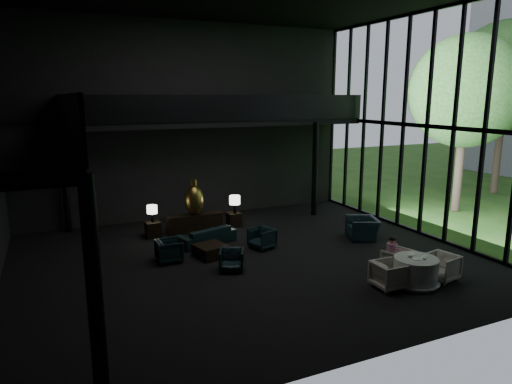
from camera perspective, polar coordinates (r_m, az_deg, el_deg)
name	(u,v)px	position (r m, az deg, el deg)	size (l,w,h in m)	color
floor	(250,260)	(14.46, -0.81, -8.55)	(14.00, 12.00, 0.02)	black
wall_back	(191,122)	(19.22, -8.14, 8.66)	(14.00, 0.04, 8.00)	black
wall_front	(384,156)	(8.47, 15.71, 4.32)	(14.00, 0.04, 8.00)	black
curtain_wall	(427,126)	(17.56, 20.60, 7.73)	(0.20, 12.00, 8.00)	black
mezzanine_left	(22,140)	(12.47, -27.17, 5.76)	(2.00, 12.00, 0.25)	black
mezzanine_back	(222,123)	(18.59, -4.26, 8.64)	(12.00, 2.00, 0.25)	black
railing_left	(65,115)	(12.42, -22.78, 8.91)	(0.06, 12.00, 1.00)	black
railing_back	(231,108)	(17.63, -3.14, 10.43)	(12.00, 0.06, 1.00)	black
column_sw	(96,306)	(7.38, -19.42, -13.25)	(0.24, 0.24, 4.00)	black
column_nw	(65,180)	(18.37, -22.80, 1.41)	(0.24, 0.24, 4.00)	black
column_ne	(315,169)	(19.58, 7.37, 2.85)	(0.24, 0.24, 4.00)	black
tree_near	(466,92)	(21.85, 24.77, 11.33)	(4.80, 4.80, 7.65)	#382D23
tree_far	(506,77)	(27.01, 28.79, 12.47)	(5.60, 5.60, 8.80)	#382D23
console	(195,223)	(17.49, -7.66, -3.84)	(2.11, 0.48, 0.67)	black
bronze_urn	(194,199)	(17.27, -7.74, -0.93)	(0.72, 0.72, 1.35)	#9A6432
side_table_left	(153,230)	(17.08, -12.75, -4.60)	(0.52, 0.52, 0.57)	black
table_lamp_left	(152,210)	(16.89, -12.86, -2.22)	(0.37, 0.37, 0.62)	black
side_table_right	(234,220)	(18.00, -2.76, -3.47)	(0.51, 0.51, 0.56)	black
table_lamp_right	(235,201)	(17.73, -2.68, -1.10)	(0.42, 0.42, 0.70)	black
sofa	(206,233)	(15.98, -6.24, -5.08)	(2.06, 0.60, 0.80)	black
lounge_armchair_west	(169,250)	(14.50, -10.79, -7.10)	(0.74, 0.70, 0.76)	black
lounge_armchair_east	(262,238)	(15.45, 0.74, -5.72)	(0.73, 0.68, 0.75)	black
lounge_armchair_south	(232,260)	(13.57, -3.07, -8.49)	(0.64, 0.60, 0.65)	black
window_armchair	(363,224)	(16.90, 13.19, -3.88)	(1.25, 0.81, 1.09)	black
coffee_table	(211,251)	(14.77, -5.70, -7.32)	(0.91, 0.91, 0.40)	black
dining_table	(415,273)	(13.36, 19.29, -9.51)	(1.34, 1.34, 0.75)	white
dining_chair_north	(398,260)	(14.01, 17.33, -8.11)	(0.75, 0.71, 0.78)	#A9A196
dining_chair_east	(441,265)	(13.89, 22.15, -8.46)	(0.83, 0.78, 0.85)	#A49C95
dining_chair_west	(389,273)	(12.86, 16.32, -9.70)	(0.82, 0.77, 0.84)	#9F9A8F
child	(392,247)	(13.88, 16.63, -6.61)	(0.30, 0.30, 0.63)	#E19EBA
plate_a	(416,259)	(13.11, 19.39, -7.93)	(0.23, 0.23, 0.01)	white
plate_b	(414,254)	(13.51, 19.10, -7.32)	(0.20, 0.20, 0.01)	white
saucer	(425,258)	(13.31, 20.40, -7.70)	(0.15, 0.15, 0.01)	white
coffee_cup	(425,257)	(13.28, 20.40, -7.58)	(0.08, 0.08, 0.06)	white
cereal_bowl	(410,256)	(13.22, 18.70, -7.57)	(0.15, 0.15, 0.07)	white
cream_pot	(425,259)	(13.12, 20.33, -7.84)	(0.06, 0.06, 0.07)	#99999E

